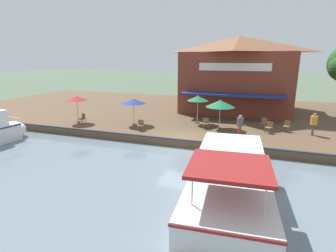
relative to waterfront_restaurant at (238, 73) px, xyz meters
name	(u,v)px	position (x,y,z in m)	size (l,w,h in m)	color
ground_plane	(178,149)	(13.02, -2.67, -4.55)	(220.00, 220.00, 0.00)	#4C5B47
quay_deck	(208,114)	(2.02, -2.67, -4.25)	(22.00, 56.00, 0.60)	brown
quay_edge_fender	(178,139)	(12.92, -2.67, -3.90)	(0.20, 50.40, 0.10)	#2D2D33
waterfront_restaurant	(238,73)	(0.00, 0.00, 0.00)	(10.61, 11.37, 7.78)	brown
patio_umbrella_by_entrance	(133,101)	(9.82, -7.60, -1.95)	(2.11, 2.11, 2.24)	#B7B7B7
patio_umbrella_mid_patio_left	(220,104)	(8.79, -0.48, -1.92)	(2.29, 2.29, 2.34)	#B7B7B7
patio_umbrella_far_corner	(76,98)	(10.78, -12.62, -1.81)	(1.88, 1.88, 2.38)	#B7B7B7
patio_umbrella_mid_patio_right	(198,98)	(7.61, -2.57, -1.78)	(1.80, 1.80, 2.43)	#B7B7B7
cafe_chair_beside_entrance	(264,122)	(7.54, 2.90, -3.47)	(0.58, 0.58, 0.85)	brown
cafe_chair_back_row_seat	(287,126)	(8.06, 4.58, -3.47)	(0.57, 0.57, 0.85)	brown
cafe_chair_mid_patio	(141,125)	(11.46, -6.20, -3.47)	(0.56, 0.56, 0.85)	brown
cafe_chair_under_first_umbrella	(82,118)	(11.01, -11.97, -3.47)	(0.56, 0.56, 0.85)	brown
cafe_chair_facing_river	(206,123)	(9.24, -1.49, -3.47)	(0.51, 0.51, 0.85)	brown
cafe_chair_far_corner_seat	(269,127)	(8.91, 3.28, -3.47)	(0.60, 0.60, 0.85)	brown
person_mid_patio	(240,123)	(10.67, 1.24, -2.95)	(0.45, 0.45, 1.61)	#B23338
person_near_entrance	(314,121)	(8.48, 6.31, -2.92)	(0.47, 0.47, 1.65)	#4C4C56
motorboat_nearest_quay	(230,175)	(18.14, 1.39, -3.64)	(9.10, 3.94, 2.42)	silver
tree_downstream_bank	(277,75)	(-2.48, 4.08, -0.27)	(3.46, 3.30, 5.43)	brown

